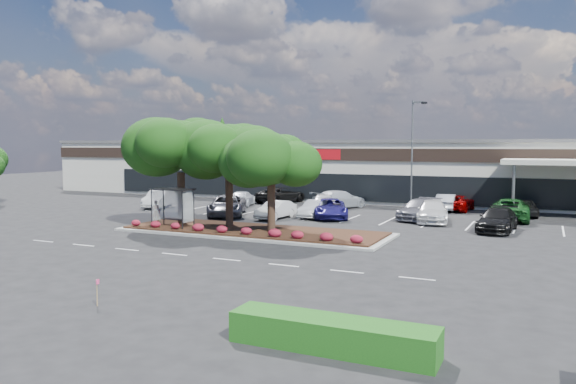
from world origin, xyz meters
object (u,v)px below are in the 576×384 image
at_px(light_pole, 413,164).
at_px(car_0, 159,199).
at_px(car_1, 227,205).
at_px(survey_stake, 97,289).

distance_m(light_pole, car_0, 23.03).
distance_m(car_0, car_1, 9.01).
relative_size(light_pole, car_0, 1.93).
xyz_separation_m(light_pole, car_1, (-13.33, -8.22, -3.35)).
distance_m(light_pole, survey_stake, 32.81).
relative_size(light_pole, car_1, 1.59).
bearing_deg(car_0, survey_stake, -74.47).
height_order(light_pole, survey_stake, light_pole).
bearing_deg(light_pole, car_0, -165.14).
height_order(car_0, car_1, car_1).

